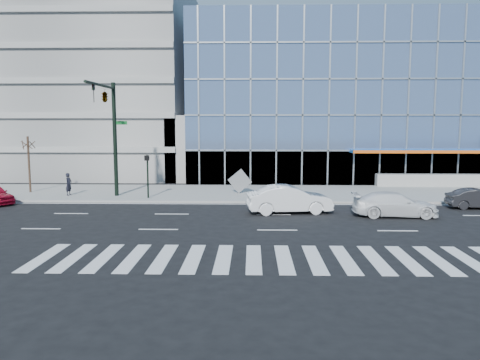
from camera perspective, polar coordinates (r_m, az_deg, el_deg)
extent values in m
plane|color=black|center=(27.56, 4.11, -4.23)|extent=(160.00, 160.00, 0.00)
cube|color=gray|center=(35.42, 3.52, -1.59)|extent=(120.00, 8.00, 0.15)
cube|color=#6A85B1|center=(55.20, 17.74, 8.90)|extent=(42.00, 26.00, 15.00)
cube|color=gray|center=(56.40, -18.31, 11.37)|extent=(24.00, 24.00, 20.00)
cube|color=gray|center=(45.31, -4.54, 4.00)|extent=(6.00, 8.00, 6.00)
cube|color=gray|center=(102.86, -15.50, 17.19)|extent=(14.00, 14.00, 48.00)
cylinder|color=black|center=(34.42, -15.00, 4.75)|extent=(0.28, 0.28, 8.00)
cylinder|color=black|center=(31.81, -16.65, 11.03)|extent=(0.18, 5.60, 0.18)
imported|color=black|center=(30.45, -17.43, 10.06)|extent=(0.18, 0.22, 1.10)
imported|color=black|center=(32.53, -16.17, 9.89)|extent=(0.48, 2.24, 0.90)
cube|color=#0C591E|center=(34.27, -14.33, 6.77)|extent=(0.90, 0.05, 0.25)
cylinder|color=black|center=(33.01, -11.18, 0.42)|extent=(0.12, 0.12, 3.00)
cube|color=black|center=(32.74, -11.29, 2.65)|extent=(0.30, 0.25, 0.35)
cylinder|color=#332319|center=(38.46, -24.33, 1.74)|extent=(0.16, 0.16, 4.20)
ellipsoid|color=#332319|center=(38.36, -24.45, 4.24)|extent=(1.10, 1.10, 0.90)
imported|color=white|center=(28.31, 18.36, -2.84)|extent=(4.86, 2.14, 1.39)
imported|color=white|center=(28.02, 6.01, -2.35)|extent=(5.20, 2.39, 1.65)
imported|color=black|center=(32.88, 27.10, -2.05)|extent=(3.84, 1.46, 1.25)
imported|color=black|center=(35.87, -20.16, -0.48)|extent=(0.48, 0.65, 1.61)
cube|color=gray|center=(34.63, -0.02, -0.12)|extent=(1.82, 0.35, 1.83)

